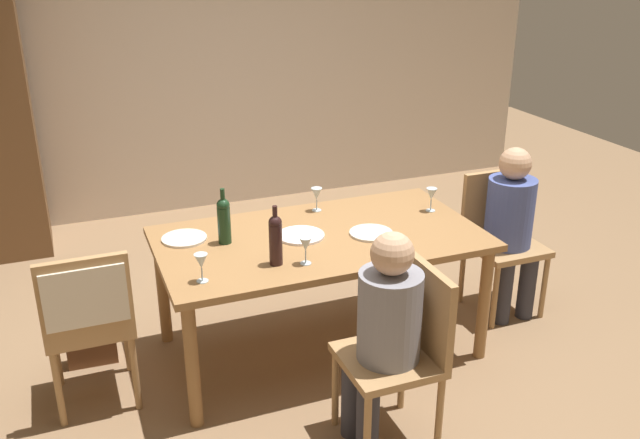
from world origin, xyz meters
The scene contains 18 objects.
ground_plane centered at (0.00, 0.00, 0.00)m, with size 10.00×10.00×0.00m, color #846647.
rear_room_partition centered at (0.00, 2.70, 1.35)m, with size 6.40×0.12×2.70m, color beige.
dining_table centered at (0.00, 0.00, 0.67)m, with size 1.85×1.01×0.75m.
chair_right_end centered at (1.31, 0.09, 0.53)m, with size 0.44×0.44×0.92m.
chair_near centered at (0.09, -0.88, 0.53)m, with size 0.44×0.44×0.92m.
chair_left_end centered at (-1.31, -0.12, 0.59)m, with size 0.44×0.46×0.92m.
person_woman_host centered at (1.31, -0.03, 0.65)m, with size 0.31×0.35×1.13m.
person_man_bearded centered at (-0.03, -0.88, 0.65)m, with size 0.35×0.30×1.12m.
wine_bottle_tall_green centered at (-0.35, -0.26, 0.90)m, with size 0.07×0.07×0.33m.
wine_bottle_dark_red centered at (-0.53, 0.10, 0.89)m, with size 0.07×0.07×0.32m.
wine_glass_near_left centered at (-0.20, -0.31, 0.86)m, with size 0.07×0.07×0.15m.
wine_glass_centre centered at (-0.75, -0.31, 0.86)m, with size 0.07×0.07×0.15m.
wine_glass_near_right centered at (0.12, 0.37, 0.86)m, with size 0.07×0.07×0.15m.
wine_glass_far centered at (0.79, 0.11, 0.86)m, with size 0.07×0.07×0.15m.
dinner_plate_host centered at (0.28, -0.09, 0.76)m, with size 0.25×0.25×0.01m, color silver.
dinner_plate_guest_left centered at (-0.73, 0.23, 0.76)m, with size 0.25×0.25×0.01m, color silver.
dinner_plate_guest_right centered at (-0.11, 0.03, 0.76)m, with size 0.27×0.27×0.01m, color white.
handbag centered at (-1.31, 0.35, 0.11)m, with size 0.28×0.12×0.22m, color brown.
Camera 1 is at (-1.33, -3.37, 2.34)m, focal length 38.80 mm.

